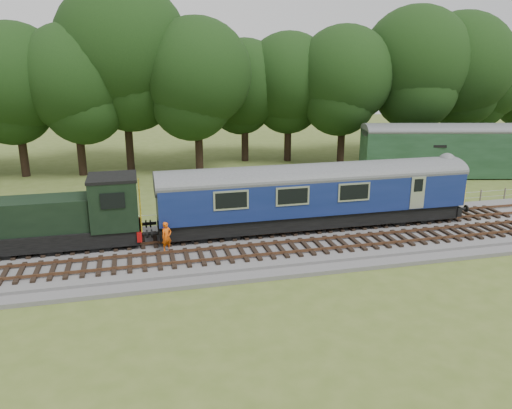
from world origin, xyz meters
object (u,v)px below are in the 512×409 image
object	(u,v)px
dmu_railcar	(315,190)
worker	(167,237)
shunter_loco	(61,219)
parked_coach	(466,148)

from	to	relation	value
dmu_railcar	worker	bearing A→B (deg)	-168.48
shunter_loco	parked_coach	size ratio (longest dim) A/B	0.50
dmu_railcar	shunter_loco	size ratio (longest dim) A/B	2.02
worker	shunter_loco	bearing A→B (deg)	131.68
shunter_loco	parked_coach	xyz separation A→B (m)	(31.69, 10.76, 0.56)
shunter_loco	worker	distance (m)	5.61
dmu_railcar	shunter_loco	bearing A→B (deg)	180.00
shunter_loco	worker	size ratio (longest dim) A/B	5.65
worker	parked_coach	size ratio (longest dim) A/B	0.09
dmu_railcar	shunter_loco	distance (m)	13.94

